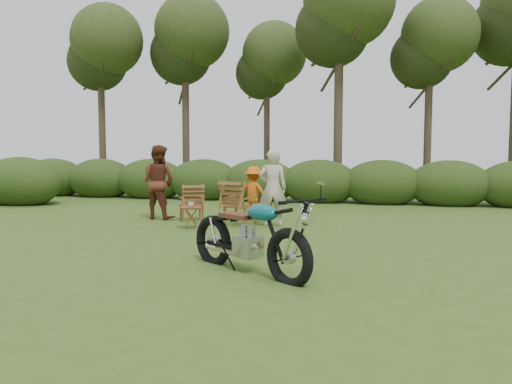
% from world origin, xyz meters
% --- Properties ---
extents(ground, '(80.00, 80.00, 0.00)m').
position_xyz_m(ground, '(0.00, 0.00, 0.00)').
color(ground, '#34501A').
rests_on(ground, ground).
extents(tree_line, '(22.52, 11.62, 8.14)m').
position_xyz_m(tree_line, '(0.50, 9.74, 3.81)').
color(tree_line, '#36291D').
rests_on(tree_line, ground).
extents(motorcycle, '(2.33, 1.96, 1.28)m').
position_xyz_m(motorcycle, '(0.20, -0.71, 0.00)').
color(motorcycle, '#0C98A8').
rests_on(motorcycle, ground).
extents(lawn_chair_right, '(0.86, 0.86, 1.00)m').
position_xyz_m(lawn_chair_right, '(-1.11, 3.47, 0.00)').
color(lawn_chair_right, brown).
rests_on(lawn_chair_right, ground).
extents(lawn_chair_left, '(0.81, 0.81, 0.86)m').
position_xyz_m(lawn_chair_left, '(-2.47, 3.94, 0.00)').
color(lawn_chair_left, brown).
rests_on(lawn_chair_left, ground).
extents(side_table, '(0.56, 0.51, 0.47)m').
position_xyz_m(side_table, '(-1.99, 2.72, 0.24)').
color(side_table, brown).
rests_on(side_table, ground).
extents(cup, '(0.15, 0.15, 0.10)m').
position_xyz_m(cup, '(-1.98, 2.68, 0.52)').
color(cup, '#C0B19E').
rests_on(cup, side_table).
extents(adult_a, '(0.70, 0.54, 1.71)m').
position_xyz_m(adult_a, '(-0.36, 3.46, 0.00)').
color(adult_a, beige).
rests_on(adult_a, ground).
extents(adult_b, '(0.98, 0.82, 1.81)m').
position_xyz_m(adult_b, '(-3.33, 3.96, 0.00)').
color(adult_b, '#5B281A').
rests_on(adult_b, ground).
extents(child, '(0.91, 0.63, 1.29)m').
position_xyz_m(child, '(-1.06, 4.51, 0.00)').
color(child, '#D45F14').
rests_on(child, ground).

